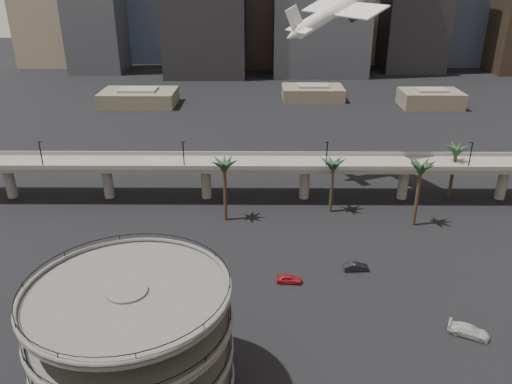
{
  "coord_description": "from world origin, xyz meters",
  "views": [
    {
      "loc": [
        0.88,
        -47.5,
        46.88
      ],
      "look_at": [
        0.34,
        28.0,
        13.36
      ],
      "focal_mm": 35.0,
      "sensor_mm": 36.0,
      "label": 1
    }
  ],
  "objects_px": {
    "car_a": "(289,279)",
    "car_b": "(356,267)",
    "overpass": "(255,167)",
    "airborne_jet": "(344,5)",
    "car_c": "(469,331)",
    "parking_ramp": "(133,339)"
  },
  "relations": [
    {
      "from": "overpass",
      "to": "car_c",
      "type": "relative_size",
      "value": 23.65
    },
    {
      "from": "airborne_jet",
      "to": "car_c",
      "type": "relative_size",
      "value": 5.01
    },
    {
      "from": "car_a",
      "to": "car_b",
      "type": "height_order",
      "value": "car_a"
    },
    {
      "from": "airborne_jet",
      "to": "car_b",
      "type": "height_order",
      "value": "airborne_jet"
    },
    {
      "from": "airborne_jet",
      "to": "car_a",
      "type": "bearing_deg",
      "value": -130.11
    },
    {
      "from": "airborne_jet",
      "to": "car_c",
      "type": "distance_m",
      "value": 71.8
    },
    {
      "from": "parking_ramp",
      "to": "overpass",
      "type": "relative_size",
      "value": 0.17
    },
    {
      "from": "airborne_jet",
      "to": "car_a",
      "type": "xyz_separation_m",
      "value": [
        -13.23,
        -46.22,
        -39.39
      ]
    },
    {
      "from": "parking_ramp",
      "to": "car_b",
      "type": "bearing_deg",
      "value": 43.76
    },
    {
      "from": "car_a",
      "to": "car_b",
      "type": "distance_m",
      "value": 12.19
    },
    {
      "from": "airborne_jet",
      "to": "car_a",
      "type": "height_order",
      "value": "airborne_jet"
    },
    {
      "from": "overpass",
      "to": "airborne_jet",
      "type": "relative_size",
      "value": 4.72
    },
    {
      "from": "parking_ramp",
      "to": "car_c",
      "type": "distance_m",
      "value": 46.0
    },
    {
      "from": "airborne_jet",
      "to": "car_a",
      "type": "relative_size",
      "value": 6.63
    },
    {
      "from": "car_b",
      "to": "car_c",
      "type": "height_order",
      "value": "car_c"
    },
    {
      "from": "overpass",
      "to": "airborne_jet",
      "type": "height_order",
      "value": "airborne_jet"
    },
    {
      "from": "overpass",
      "to": "car_a",
      "type": "xyz_separation_m",
      "value": [
        5.85,
        -33.58,
        -6.63
      ]
    },
    {
      "from": "overpass",
      "to": "car_a",
      "type": "bearing_deg",
      "value": -80.12
    },
    {
      "from": "airborne_jet",
      "to": "car_b",
      "type": "bearing_deg",
      "value": -116.33
    },
    {
      "from": "overpass",
      "to": "car_b",
      "type": "height_order",
      "value": "overpass"
    },
    {
      "from": "overpass",
      "to": "airborne_jet",
      "type": "xyz_separation_m",
      "value": [
        19.08,
        12.64,
        32.76
      ]
    },
    {
      "from": "airborne_jet",
      "to": "car_b",
      "type": "distance_m",
      "value": 57.96
    }
  ]
}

